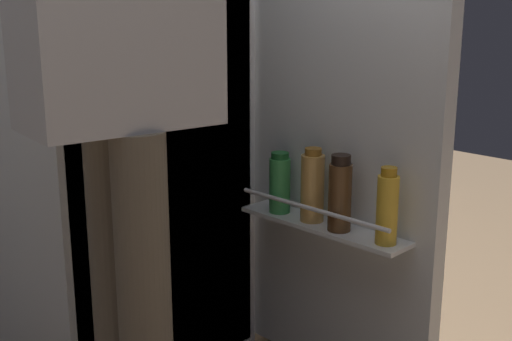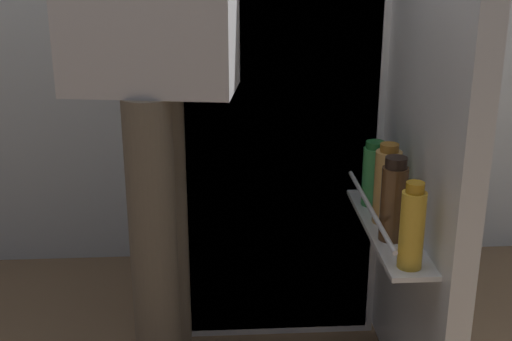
# 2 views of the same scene
# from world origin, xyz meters

# --- Properties ---
(refrigerator) EXTENTS (0.73, 1.22, 1.67)m
(refrigerator) POSITION_xyz_m (0.03, 0.48, 0.83)
(refrigerator) COLOR silver
(refrigerator) RESTS_ON ground_plane
(person) EXTENTS (0.55, 0.77, 1.71)m
(person) POSITION_xyz_m (-0.29, 0.01, 1.03)
(person) COLOR #665B4C
(person) RESTS_ON ground_plane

